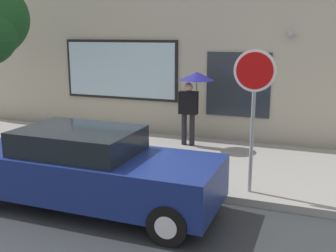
{
  "coord_description": "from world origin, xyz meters",
  "views": [
    {
      "loc": [
        4.0,
        -5.99,
        3.11
      ],
      "look_at": [
        1.04,
        1.8,
        1.2
      ],
      "focal_mm": 43.4,
      "sensor_mm": 36.0,
      "label": 1
    }
  ],
  "objects_px": {
    "parked_car": "(89,169)",
    "stop_sign": "(254,93)",
    "fire_hydrant": "(82,149)",
    "pedestrian_with_umbrella": "(194,89)"
  },
  "relations": [
    {
      "from": "parked_car",
      "to": "stop_sign",
      "type": "relative_size",
      "value": 1.73
    },
    {
      "from": "parked_car",
      "to": "pedestrian_with_umbrella",
      "type": "bearing_deg",
      "value": 80.8
    },
    {
      "from": "fire_hydrant",
      "to": "stop_sign",
      "type": "relative_size",
      "value": 0.26
    },
    {
      "from": "fire_hydrant",
      "to": "parked_car",
      "type": "bearing_deg",
      "value": -54.14
    },
    {
      "from": "parked_car",
      "to": "stop_sign",
      "type": "xyz_separation_m",
      "value": [
        2.66,
        1.36,
        1.32
      ]
    },
    {
      "from": "parked_car",
      "to": "pedestrian_with_umbrella",
      "type": "relative_size",
      "value": 2.35
    },
    {
      "from": "parked_car",
      "to": "stop_sign",
      "type": "bearing_deg",
      "value": 26.99
    },
    {
      "from": "parked_car",
      "to": "pedestrian_with_umbrella",
      "type": "height_order",
      "value": "pedestrian_with_umbrella"
    },
    {
      "from": "pedestrian_with_umbrella",
      "to": "stop_sign",
      "type": "relative_size",
      "value": 0.74
    },
    {
      "from": "fire_hydrant",
      "to": "pedestrian_with_umbrella",
      "type": "xyz_separation_m",
      "value": [
        1.95,
        2.37,
        1.19
      ]
    }
  ]
}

